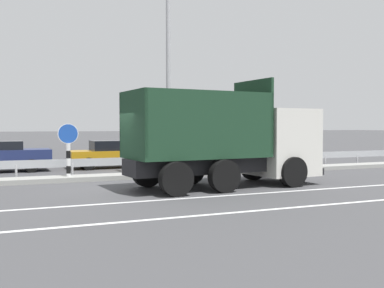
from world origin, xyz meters
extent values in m
plane|color=#424244|center=(0.00, 0.00, 0.00)|extent=(320.00, 320.00, 0.00)
cube|color=silver|center=(3.39, -2.55, 0.00)|extent=(56.95, 0.16, 0.01)
cube|color=silver|center=(3.39, -4.98, 0.00)|extent=(56.95, 0.16, 0.01)
cube|color=gray|center=(0.00, 2.96, 0.09)|extent=(31.32, 1.10, 0.18)
cube|color=#9EA0A5|center=(0.00, 3.78, 0.62)|extent=(56.95, 0.04, 0.32)
cylinder|color=#ADADB2|center=(-3.13, 3.78, 0.31)|extent=(0.09, 0.09, 0.62)
cylinder|color=#ADADB2|center=(-1.04, 3.78, 0.31)|extent=(0.09, 0.09, 0.62)
cylinder|color=#ADADB2|center=(1.04, 3.78, 0.31)|extent=(0.09, 0.09, 0.62)
cylinder|color=#ADADB2|center=(3.13, 3.78, 0.31)|extent=(0.09, 0.09, 0.62)
cylinder|color=#ADADB2|center=(5.22, 3.78, 0.31)|extent=(0.09, 0.09, 0.62)
cylinder|color=#ADADB2|center=(7.30, 3.78, 0.31)|extent=(0.09, 0.09, 0.62)
cylinder|color=#ADADB2|center=(9.39, 3.78, 0.31)|extent=(0.09, 0.09, 0.62)
cylinder|color=#ADADB2|center=(11.48, 3.78, 0.31)|extent=(0.09, 0.09, 0.62)
cylinder|color=#ADADB2|center=(13.56, 3.78, 0.31)|extent=(0.09, 0.09, 0.62)
cube|color=silver|center=(5.77, -0.56, 1.51)|extent=(2.23, 2.53, 2.39)
cube|color=black|center=(6.80, -0.48, 1.93)|extent=(0.19, 2.04, 0.89)
cube|color=black|center=(6.84, -0.48, 0.47)|extent=(0.28, 2.33, 0.24)
cube|color=black|center=(2.37, -0.83, 0.79)|extent=(4.87, 1.68, 0.53)
cube|color=#193823|center=(2.37, -0.83, 1.11)|extent=(4.75, 2.64, 0.12)
cube|color=#193823|center=(2.28, 0.25, 2.18)|extent=(4.58, 0.46, 2.03)
cube|color=#193823|center=(2.45, -1.92, 2.18)|extent=(4.58, 0.46, 2.03)
cube|color=#193823|center=(4.60, -0.66, 2.44)|extent=(0.28, 2.28, 2.53)
cube|color=#193823|center=(0.13, -1.01, 2.18)|extent=(0.28, 2.28, 2.03)
cylinder|color=black|center=(5.37, 0.57, 0.52)|extent=(1.06, 0.40, 1.04)
cylinder|color=black|center=(5.55, -1.75, 0.52)|extent=(1.06, 0.40, 1.04)
cylinder|color=black|center=(2.63, 0.35, 0.52)|extent=(1.06, 0.40, 1.04)
cylinder|color=black|center=(2.82, -1.97, 0.52)|extent=(1.06, 0.40, 1.04)
cylinder|color=black|center=(0.96, 0.22, 0.52)|extent=(1.06, 0.40, 1.04)
cylinder|color=black|center=(1.15, -2.10, 0.52)|extent=(1.06, 0.40, 1.04)
cylinder|color=white|center=(-1.30, 2.96, 0.14)|extent=(0.16, 0.16, 0.29)
cylinder|color=black|center=(-1.30, 2.96, 0.43)|extent=(0.16, 0.16, 0.29)
cylinder|color=white|center=(-1.30, 2.96, 0.72)|extent=(0.16, 0.16, 0.29)
cylinder|color=black|center=(-1.30, 2.96, 1.01)|extent=(0.16, 0.16, 0.29)
cylinder|color=white|center=(-1.30, 2.96, 1.30)|extent=(0.16, 0.16, 0.29)
cylinder|color=#1E4CB2|center=(-1.30, 2.96, 1.80)|extent=(0.71, 0.03, 0.71)
cylinder|color=white|center=(-1.30, 2.96, 1.80)|extent=(0.77, 0.02, 0.77)
cylinder|color=#ADADB2|center=(2.78, 3.09, 4.25)|extent=(0.18, 0.18, 8.49)
cylinder|color=black|center=(-2.41, 6.82, 0.30)|extent=(0.60, 0.21, 0.60)
cylinder|color=black|center=(-2.44, 8.40, 0.30)|extent=(0.60, 0.21, 0.60)
cube|color=#B27A14|center=(1.44, 7.66, 0.59)|extent=(4.25, 1.72, 0.58)
cube|color=black|center=(1.31, 7.66, 1.12)|extent=(1.79, 1.49, 0.48)
cylinder|color=black|center=(2.74, 8.47, 0.30)|extent=(0.60, 0.21, 0.60)
cylinder|color=black|center=(2.76, 6.89, 0.30)|extent=(0.60, 0.21, 0.60)
cylinder|color=black|center=(0.12, 8.43, 0.30)|extent=(0.60, 0.21, 0.60)
cylinder|color=black|center=(0.15, 6.85, 0.30)|extent=(0.60, 0.21, 0.60)
camera|label=1|loc=(-3.58, -14.49, 2.10)|focal=42.00mm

